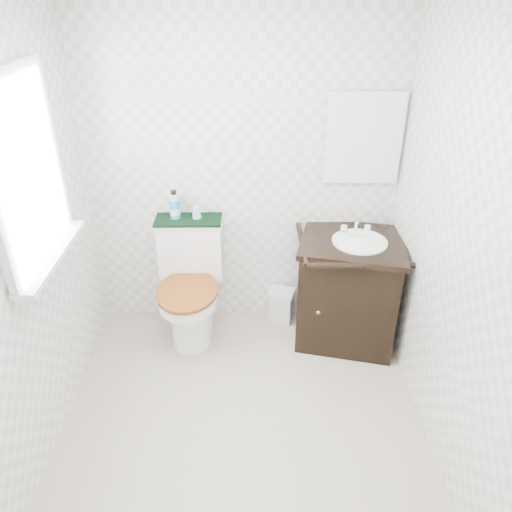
{
  "coord_description": "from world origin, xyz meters",
  "views": [
    {
      "loc": [
        0.06,
        -2.12,
        2.41
      ],
      "look_at": [
        0.09,
        0.75,
        0.79
      ],
      "focal_mm": 35.0,
      "sensor_mm": 36.0,
      "label": 1
    }
  ],
  "objects_px": {
    "vanity": "(349,288)",
    "trash_bin": "(281,305)",
    "mouthwash_bottle": "(175,205)",
    "cup": "(197,213)",
    "toilet": "(191,290)"
  },
  "relations": [
    {
      "from": "toilet",
      "to": "vanity",
      "type": "bearing_deg",
      "value": -2.96
    },
    {
      "from": "mouthwash_bottle",
      "to": "cup",
      "type": "distance_m",
      "value": 0.16
    },
    {
      "from": "toilet",
      "to": "vanity",
      "type": "distance_m",
      "value": 1.16
    },
    {
      "from": "cup",
      "to": "toilet",
      "type": "bearing_deg",
      "value": -113.62
    },
    {
      "from": "mouthwash_bottle",
      "to": "cup",
      "type": "relative_size",
      "value": 2.6
    },
    {
      "from": "vanity",
      "to": "trash_bin",
      "type": "bearing_deg",
      "value": 157.61
    },
    {
      "from": "mouthwash_bottle",
      "to": "trash_bin",
      "type": "bearing_deg",
      "value": -0.62
    },
    {
      "from": "mouthwash_bottle",
      "to": "toilet",
      "type": "bearing_deg",
      "value": -58.05
    },
    {
      "from": "mouthwash_bottle",
      "to": "cup",
      "type": "bearing_deg",
      "value": -1.81
    },
    {
      "from": "vanity",
      "to": "mouthwash_bottle",
      "type": "relative_size",
      "value": 4.45
    },
    {
      "from": "mouthwash_bottle",
      "to": "cup",
      "type": "xyz_separation_m",
      "value": [
        0.15,
        -0.0,
        -0.05
      ]
    },
    {
      "from": "trash_bin",
      "to": "toilet",
      "type": "bearing_deg",
      "value": -168.64
    },
    {
      "from": "toilet",
      "to": "mouthwash_bottle",
      "type": "distance_m",
      "value": 0.64
    },
    {
      "from": "vanity",
      "to": "trash_bin",
      "type": "xyz_separation_m",
      "value": [
        -0.48,
        0.2,
        -0.29
      ]
    },
    {
      "from": "vanity",
      "to": "trash_bin",
      "type": "height_order",
      "value": "vanity"
    }
  ]
}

